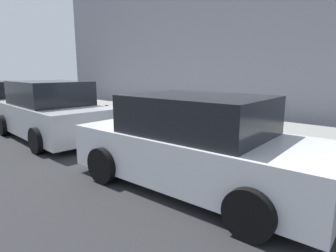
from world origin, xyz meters
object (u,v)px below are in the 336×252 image
at_px(fire_hydrant, 119,112).
at_px(parked_car_silver_1, 51,112).
at_px(suitcase_navy_4, 161,123).
at_px(bollard_post, 107,114).
at_px(suitcase_olive_0, 226,133).
at_px(suitcase_silver_1, 209,130).
at_px(suitcase_black_6, 138,118).
at_px(suitcase_red_5, 151,122).
at_px(suitcase_teal_3, 176,123).
at_px(suitcase_maroon_2, 193,126).
at_px(parked_car_white_0, 197,145).
at_px(parking_meter, 276,116).

relative_size(fire_hydrant, parked_car_silver_1, 0.18).
relative_size(suitcase_navy_4, bollard_post, 1.28).
relative_size(suitcase_olive_0, suitcase_silver_1, 1.33).
height_order(suitcase_black_6, bollard_post, suitcase_black_6).
relative_size(suitcase_red_5, parked_car_silver_1, 0.17).
xyz_separation_m(suitcase_olive_0, suitcase_red_5, (2.72, -0.15, -0.08)).
xyz_separation_m(suitcase_black_6, bollard_post, (1.46, 0.13, -0.02)).
height_order(suitcase_teal_3, parked_car_silver_1, parked_car_silver_1).
height_order(suitcase_navy_4, bollard_post, suitcase_navy_4).
height_order(suitcase_maroon_2, parked_car_white_0, parked_car_white_0).
distance_m(suitcase_navy_4, parking_meter, 3.25).
distance_m(suitcase_olive_0, bollard_post, 4.71).
bearing_deg(suitcase_navy_4, parking_meter, -174.32).
height_order(suitcase_black_6, fire_hydrant, suitcase_black_6).
xyz_separation_m(suitcase_teal_3, parked_car_white_0, (-2.30, 2.11, 0.21)).
bearing_deg(suitcase_red_5, suitcase_maroon_2, 178.96).
xyz_separation_m(suitcase_olive_0, suitcase_teal_3, (1.63, -0.04, 0.02)).
distance_m(suitcase_silver_1, suitcase_teal_3, 1.09).
xyz_separation_m(suitcase_silver_1, parking_meter, (-1.57, -0.24, 0.50)).
xyz_separation_m(suitcase_teal_3, suitcase_navy_4, (0.54, 0.03, -0.07)).
xyz_separation_m(fire_hydrant, bollard_post, (0.52, 0.15, -0.10)).
relative_size(suitcase_black_6, parked_car_white_0, 0.21).
xyz_separation_m(suitcase_red_5, bollard_post, (1.99, 0.22, 0.05)).
relative_size(suitcase_olive_0, bollard_post, 1.45).
height_order(parking_meter, parked_car_silver_1, parked_car_silver_1).
xyz_separation_m(suitcase_silver_1, suitcase_red_5, (2.17, -0.06, -0.05)).
bearing_deg(suitcase_olive_0, parked_car_white_0, 107.86).
relative_size(suitcase_olive_0, suitcase_maroon_2, 1.00).
height_order(suitcase_black_6, parking_meter, parking_meter).
bearing_deg(suitcase_olive_0, suitcase_navy_4, -0.22).
bearing_deg(suitcase_olive_0, suitcase_maroon_2, -6.09).
bearing_deg(suitcase_red_5, parked_car_silver_1, 49.34).
xyz_separation_m(suitcase_olive_0, suitcase_silver_1, (0.55, -0.09, -0.04)).
xyz_separation_m(suitcase_silver_1, parked_car_silver_1, (4.08, 2.16, 0.31)).
relative_size(suitcase_navy_4, parking_meter, 0.67).
bearing_deg(suitcase_navy_4, suitcase_black_6, -2.69).
bearing_deg(parking_meter, fire_hydrant, 2.75).
relative_size(suitcase_red_5, suitcase_black_6, 0.83).
distance_m(suitcase_red_5, bollard_post, 2.01).
distance_m(suitcase_olive_0, suitcase_red_5, 2.72).
distance_m(suitcase_navy_4, parked_car_silver_1, 3.24).
xyz_separation_m(suitcase_maroon_2, suitcase_red_5, (1.62, -0.03, -0.07)).
height_order(suitcase_silver_1, suitcase_black_6, suitcase_black_6).
distance_m(suitcase_olive_0, suitcase_silver_1, 0.55).
relative_size(suitcase_silver_1, parked_car_silver_1, 0.16).
distance_m(suitcase_navy_4, bollard_post, 2.54).
distance_m(suitcase_teal_3, fire_hydrant, 2.55).
xyz_separation_m(suitcase_teal_3, suitcase_red_5, (1.08, -0.11, -0.11)).
bearing_deg(bollard_post, suitcase_teal_3, -177.89).
xyz_separation_m(suitcase_black_6, parked_car_silver_1, (1.37, 2.13, 0.29)).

